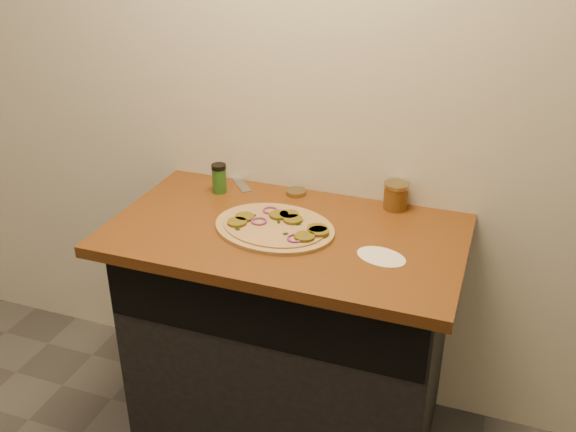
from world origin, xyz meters
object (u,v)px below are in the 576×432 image
at_px(pizza, 276,226).
at_px(spice_shaker, 219,178).
at_px(salsa_jar, 396,196).
at_px(chefs_knife, 235,175).

xyz_separation_m(pizza, spice_shaker, (-0.31, 0.21, 0.05)).
bearing_deg(salsa_jar, pizza, -139.42).
bearing_deg(pizza, chefs_knife, 130.63).
relative_size(salsa_jar, spice_shaker, 0.88).
bearing_deg(chefs_knife, pizza, -49.37).
relative_size(pizza, chefs_knife, 2.06).
bearing_deg(salsa_jar, chefs_knife, 173.89).
xyz_separation_m(chefs_knife, salsa_jar, (0.66, -0.07, 0.04)).
height_order(pizza, chefs_knife, pizza).
distance_m(pizza, spice_shaker, 0.38).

